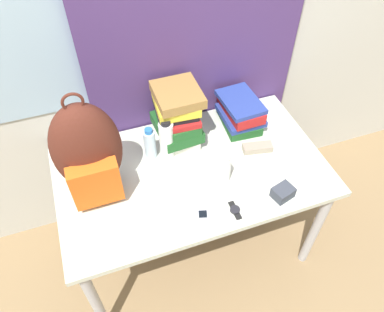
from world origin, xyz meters
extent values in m
plane|color=#8C704C|center=(0.00, 0.00, 0.00)|extent=(12.00, 12.00, 0.00)
cube|color=beige|center=(0.00, 0.85, 1.25)|extent=(6.00, 0.05, 2.50)
cube|color=#9EBCD1|center=(-0.53, 0.82, 1.30)|extent=(1.10, 0.01, 0.80)
cube|color=#4C336B|center=(0.16, 0.79, 1.25)|extent=(1.12, 0.04, 2.50)
cube|color=beige|center=(0.00, 0.38, 0.70)|extent=(1.31, 0.76, 0.03)
cylinder|color=#B2B2B7|center=(-0.60, 0.06, 0.34)|extent=(0.05, 0.05, 0.69)
cylinder|color=#B2B2B7|center=(0.60, 0.06, 0.34)|extent=(0.05, 0.05, 0.69)
cylinder|color=#B2B2B7|center=(-0.60, 0.71, 0.34)|extent=(0.05, 0.05, 0.69)
cylinder|color=#B2B2B7|center=(0.60, 0.71, 0.34)|extent=(0.05, 0.05, 0.69)
ellipsoid|color=#512319|center=(-0.45, 0.45, 0.96)|extent=(0.30, 0.20, 0.48)
cube|color=#E05B19|center=(-0.45, 0.33, 0.86)|extent=(0.21, 0.07, 0.22)
torus|color=#512319|center=(-0.45, 0.45, 1.22)|extent=(0.09, 0.01, 0.09)
cube|color=silver|center=(0.00, 0.61, 0.74)|extent=(0.21, 0.25, 0.05)
cube|color=#1E5623|center=(0.00, 0.62, 0.80)|extent=(0.22, 0.28, 0.06)
cube|color=#1E5623|center=(0.01, 0.60, 0.85)|extent=(0.17, 0.25, 0.05)
cube|color=red|center=(0.00, 0.61, 0.89)|extent=(0.20, 0.24, 0.03)
cube|color=black|center=(-0.01, 0.61, 0.92)|extent=(0.21, 0.22, 0.03)
cube|color=yellow|center=(0.00, 0.62, 0.96)|extent=(0.22, 0.24, 0.04)
cube|color=olive|center=(0.01, 0.62, 1.00)|extent=(0.22, 0.24, 0.05)
cube|color=#1E5623|center=(0.35, 0.61, 0.74)|extent=(0.19, 0.27, 0.05)
cube|color=navy|center=(0.36, 0.60, 0.78)|extent=(0.20, 0.24, 0.03)
cube|color=red|center=(0.36, 0.61, 0.83)|extent=(0.17, 0.27, 0.06)
cube|color=navy|center=(0.35, 0.61, 0.87)|extent=(0.20, 0.27, 0.02)
cylinder|color=silver|center=(-0.16, 0.54, 0.80)|extent=(0.06, 0.06, 0.16)
cylinder|color=#286BB7|center=(-0.16, 0.54, 0.89)|extent=(0.04, 0.04, 0.02)
cylinder|color=white|center=(-0.08, 0.51, 0.82)|extent=(0.07, 0.07, 0.21)
cylinder|color=black|center=(-0.08, 0.51, 0.94)|extent=(0.05, 0.05, 0.02)
cylinder|color=white|center=(0.13, 0.27, 0.79)|extent=(0.04, 0.04, 0.14)
cylinder|color=white|center=(0.13, 0.27, 0.87)|extent=(0.03, 0.03, 0.02)
cube|color=#B7BCC6|center=(-0.04, 0.11, 0.73)|extent=(0.07, 0.09, 0.02)
cube|color=black|center=(-0.04, 0.11, 0.73)|extent=(0.05, 0.05, 0.00)
cube|color=gray|center=(0.36, 0.39, 0.74)|extent=(0.16, 0.08, 0.04)
cube|color=#383D47|center=(0.34, 0.09, 0.75)|extent=(0.11, 0.10, 0.06)
cube|color=black|center=(0.10, 0.09, 0.72)|extent=(0.03, 0.10, 0.00)
cylinder|color=#232328|center=(0.10, 0.09, 0.72)|extent=(0.05, 0.05, 0.01)
camera|label=1|loc=(-0.39, -0.73, 2.13)|focal=35.00mm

